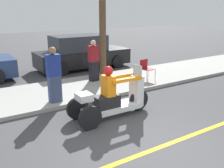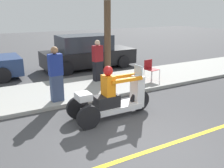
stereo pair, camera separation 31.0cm
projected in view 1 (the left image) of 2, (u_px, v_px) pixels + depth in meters
name	position (u px, v px, depth m)	size (l,w,h in m)	color
ground_plane	(154.00, 150.00, 5.35)	(60.00, 60.00, 0.00)	#424244
lane_stripe	(159.00, 148.00, 5.43)	(24.00, 0.12, 0.01)	gold
sidewalk_strip	(69.00, 90.00, 9.06)	(28.00, 2.80, 0.12)	#9E9E99
motorcycle_trike	(112.00, 99.00, 6.85)	(2.43, 0.84, 1.47)	black
spectator_far_back	(94.00, 62.00, 9.85)	(0.41, 0.28, 1.63)	black
spectator_with_child	(54.00, 76.00, 7.56)	(0.42, 0.26, 1.71)	#38476B
folding_chair_curbside	(146.00, 67.00, 10.11)	(0.53, 0.53, 0.82)	#A5A8AD
parked_car_lot_center	(81.00, 53.00, 12.49)	(4.64, 2.00, 1.67)	black
tree_trunk	(103.00, 39.00, 10.47)	(0.28, 0.28, 3.12)	brown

